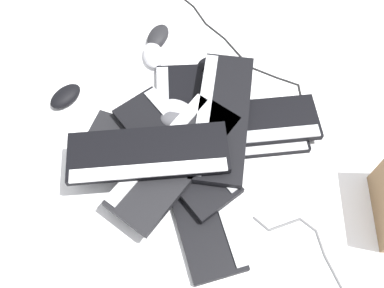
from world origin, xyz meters
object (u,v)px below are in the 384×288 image
object	(u,v)px
keyboard_3	(181,124)
mouse_3	(178,121)
keyboard_6	(174,159)
keyboard_8	(222,116)
mouse_1	(213,64)
mouse_4	(153,55)
keyboard_1	(199,200)
mouse_2	(158,36)
keyboard_7	(148,155)
keyboard_0	(156,153)
keyboard_4	(176,149)
mouse_0	(65,96)
keyboard_2	(234,137)
keyboard_5	(246,124)
mouse_5	(179,110)

from	to	relation	value
keyboard_3	mouse_3	distance (m)	0.04
keyboard_6	keyboard_8	xyz separation A→B (m)	(-0.16, -0.12, 0.00)
keyboard_3	mouse_1	xyz separation A→B (m)	(-0.14, -0.21, 0.01)
keyboard_3	mouse_4	bearing A→B (deg)	-78.32
keyboard_1	mouse_2	xyz separation A→B (m)	(0.05, -0.61, 0.01)
keyboard_7	mouse_2	size ratio (longest dim) A/B	4.07
mouse_1	keyboard_0	bearing A→B (deg)	-133.25
keyboard_8	mouse_1	world-z (taller)	keyboard_8
keyboard_4	mouse_0	world-z (taller)	keyboard_4
keyboard_2	keyboard_7	xyz separation A→B (m)	(0.26, 0.07, 0.09)
mouse_0	mouse_4	xyz separation A→B (m)	(-0.29, -0.13, 0.00)
keyboard_4	keyboard_5	xyz separation A→B (m)	(-0.22, -0.06, 0.00)
keyboard_1	keyboard_7	size ratio (longest dim) A/B	1.02
keyboard_4	keyboard_7	size ratio (longest dim) A/B	1.02
keyboard_1	keyboard_7	world-z (taller)	keyboard_7
keyboard_4	keyboard_5	world-z (taller)	same
keyboard_1	keyboard_6	world-z (taller)	keyboard_6
keyboard_1	keyboard_5	distance (m)	0.27
mouse_2	mouse_3	bearing A→B (deg)	33.25
keyboard_3	keyboard_0	bearing A→B (deg)	47.16
keyboard_5	keyboard_8	size ratio (longest dim) A/B	0.96
mouse_5	mouse_2	bearing A→B (deg)	133.58
keyboard_1	keyboard_6	bearing A→B (deg)	-62.84
keyboard_8	mouse_2	distance (m)	0.42
keyboard_1	mouse_2	size ratio (longest dim) A/B	4.15
keyboard_4	mouse_3	size ratio (longest dim) A/B	4.15
mouse_5	keyboard_4	bearing A→B (deg)	-63.11
keyboard_8	mouse_2	world-z (taller)	keyboard_8
keyboard_1	keyboard_8	xyz separation A→B (m)	(-0.10, -0.23, 0.06)
keyboard_3	mouse_2	size ratio (longest dim) A/B	4.11
keyboard_4	mouse_5	xyz separation A→B (m)	(-0.03, -0.13, 0.01)
keyboard_6	keyboard_8	size ratio (longest dim) A/B	0.90
keyboard_4	mouse_4	distance (m)	0.38
keyboard_2	mouse_2	xyz separation A→B (m)	(0.19, -0.43, 0.01)
mouse_3	mouse_5	distance (m)	0.04
keyboard_5	mouse_0	size ratio (longest dim) A/B	4.04
keyboard_5	mouse_5	distance (m)	0.21
keyboard_4	mouse_3	bearing A→B (deg)	-100.96
keyboard_2	keyboard_5	xyz separation A→B (m)	(-0.04, -0.02, 0.03)
keyboard_7	keyboard_8	distance (m)	0.26
keyboard_4	mouse_2	world-z (taller)	keyboard_4
keyboard_2	mouse_4	xyz separation A→B (m)	(0.21, -0.35, 0.01)
keyboard_5	mouse_1	distance (m)	0.26
mouse_5	keyboard_8	bearing A→B (deg)	15.08
keyboard_1	keyboard_5	xyz separation A→B (m)	(-0.17, -0.21, 0.03)
keyboard_5	mouse_2	distance (m)	0.46
keyboard_6	mouse_3	size ratio (longest dim) A/B	3.80
keyboard_6	keyboard_8	world-z (taller)	same
keyboard_4	mouse_4	bearing A→B (deg)	-85.42
mouse_0	keyboard_7	bearing A→B (deg)	-89.62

